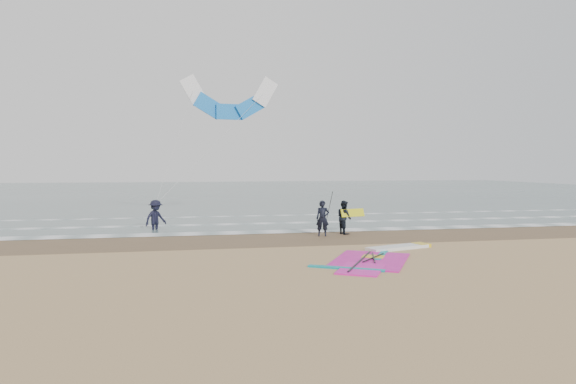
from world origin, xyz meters
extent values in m
plane|color=tan|center=(0.00, 0.00, 0.00)|extent=(120.00, 120.00, 0.00)
cube|color=#47605E|center=(0.00, 48.00, 0.01)|extent=(120.00, 80.00, 0.02)
cube|color=brown|center=(0.00, 6.00, 0.00)|extent=(120.00, 5.00, 0.01)
cube|color=white|center=(0.00, 8.20, 0.03)|extent=(120.00, 1.20, 0.02)
cube|color=white|center=(0.00, 12.00, 0.03)|extent=(120.00, 0.70, 0.02)
cube|color=white|center=(0.00, 16.50, 0.03)|extent=(120.00, 0.50, 0.01)
cube|color=white|center=(1.93, 2.12, 0.07)|extent=(2.84, 1.50, 0.13)
cube|color=yellow|center=(3.15, 2.50, 0.07)|extent=(0.68, 0.78, 0.14)
cube|color=#E51CA8|center=(-0.05, -0.09, 0.02)|extent=(3.87, 4.27, 0.04)
cube|color=#E51CA8|center=(-0.88, -1.52, 0.03)|extent=(2.14, 2.38, 0.05)
cube|color=#0C8C99|center=(1.05, 1.34, 0.03)|extent=(1.98, 3.18, 0.06)
cube|color=#0C8C99|center=(-1.32, -1.30, 0.03)|extent=(2.32, 1.48, 0.06)
cube|color=yellow|center=(0.28, 0.46, 0.03)|extent=(1.00, 0.96, 0.06)
cylinder|color=black|center=(-0.49, -0.31, 0.06)|extent=(2.04, 3.47, 0.07)
cylinder|color=black|center=(0.17, 0.13, 0.08)|extent=(1.36, 1.51, 0.04)
cylinder|color=black|center=(0.17, 0.13, 0.08)|extent=(0.66, 1.90, 0.04)
imported|color=black|center=(-0.05, 6.35, 0.85)|extent=(0.70, 0.55, 1.70)
imported|color=black|center=(1.18, 6.86, 0.83)|extent=(0.79, 0.92, 1.66)
imported|color=black|center=(-7.99, 10.23, 0.96)|extent=(1.42, 1.34, 1.93)
cylinder|color=black|center=(0.25, 6.35, 1.25)|extent=(0.17, 0.86, 1.82)
cube|color=yellow|center=(1.58, 6.76, 1.05)|extent=(1.30, 0.51, 0.39)
cube|color=white|center=(-5.95, 14.35, 7.89)|extent=(1.64, 0.33, 1.90)
cube|color=blue|center=(-5.03, 14.35, 6.97)|extent=(1.90, 0.37, 1.65)
cube|color=blue|center=(-3.77, 14.35, 6.63)|extent=(1.65, 0.33, 0.94)
cube|color=blue|center=(-2.51, 14.35, 6.97)|extent=(1.90, 0.37, 1.65)
cube|color=white|center=(-1.59, 14.35, 7.89)|extent=(1.64, 0.33, 1.90)
cylinder|color=beige|center=(-6.97, 12.29, 4.61)|extent=(2.07, 4.13, 6.58)
cylinder|color=beige|center=(-4.79, 12.29, 4.61)|extent=(6.42, 4.13, 6.58)
camera|label=1|loc=(-6.38, -17.16, 3.38)|focal=32.00mm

